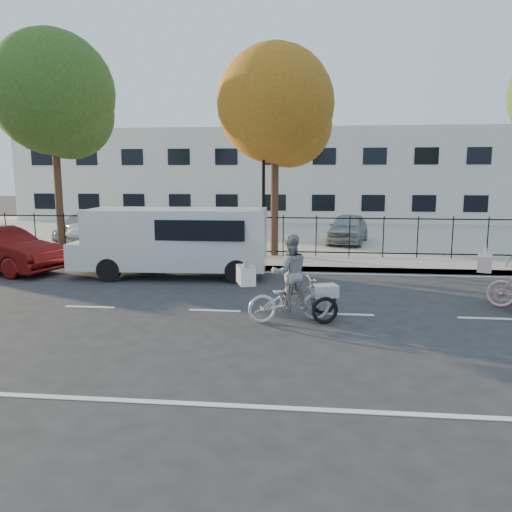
# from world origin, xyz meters

# --- Properties ---
(ground) EXTENTS (120.00, 120.00, 0.00)m
(ground) POSITION_xyz_m (0.00, 0.00, 0.00)
(ground) COLOR #333334
(road_markings) EXTENTS (60.00, 9.52, 0.01)m
(road_markings) POSITION_xyz_m (0.00, 0.00, 0.01)
(road_markings) COLOR silver
(road_markings) RESTS_ON ground
(curb) EXTENTS (60.00, 0.10, 0.15)m
(curb) POSITION_xyz_m (0.00, 5.05, 0.07)
(curb) COLOR #A8A399
(curb) RESTS_ON ground
(sidewalk) EXTENTS (60.00, 2.20, 0.15)m
(sidewalk) POSITION_xyz_m (0.00, 6.10, 0.07)
(sidewalk) COLOR #A8A399
(sidewalk) RESTS_ON ground
(parking_lot) EXTENTS (60.00, 15.60, 0.15)m
(parking_lot) POSITION_xyz_m (0.00, 15.00, 0.07)
(parking_lot) COLOR #A8A399
(parking_lot) RESTS_ON ground
(iron_fence) EXTENTS (58.00, 0.06, 1.50)m
(iron_fence) POSITION_xyz_m (0.00, 7.20, 0.90)
(iron_fence) COLOR black
(iron_fence) RESTS_ON sidewalk
(building) EXTENTS (34.00, 10.00, 6.00)m
(building) POSITION_xyz_m (0.00, 25.00, 3.00)
(building) COLOR silver
(building) RESTS_ON ground
(lamppost) EXTENTS (0.36, 0.36, 4.33)m
(lamppost) POSITION_xyz_m (0.50, 6.80, 3.11)
(lamppost) COLOR black
(lamppost) RESTS_ON sidewalk
(street_sign) EXTENTS (0.85, 0.06, 1.80)m
(street_sign) POSITION_xyz_m (-1.85, 6.80, 1.42)
(street_sign) COLOR black
(street_sign) RESTS_ON sidewalk
(zebra_trike) EXTENTS (2.19, 1.34, 1.88)m
(zebra_trike) POSITION_xyz_m (1.74, -0.64, 0.72)
(zebra_trike) COLOR silver
(zebra_trike) RESTS_ON ground
(white_van) EXTENTS (5.93, 2.22, 2.08)m
(white_van) POSITION_xyz_m (-1.95, 3.80, 1.15)
(white_van) COLOR silver
(white_van) RESTS_ON ground
(pedestrian) EXTENTS (0.66, 0.47, 1.70)m
(pedestrian) POSITION_xyz_m (-2.75, 5.40, 1.00)
(pedestrian) COLOR black
(pedestrian) RESTS_ON sidewalk
(lot_car_a) EXTENTS (2.35, 4.32, 1.19)m
(lot_car_a) POSITION_xyz_m (-8.00, 10.36, 0.74)
(lot_car_a) COLOR #9C9EA3
(lot_car_a) RESTS_ON parking_lot
(lot_car_b) EXTENTS (2.30, 4.91, 1.36)m
(lot_car_b) POSITION_xyz_m (-6.81, 9.95, 0.83)
(lot_car_b) COLOR white
(lot_car_b) RESTS_ON parking_lot
(lot_car_d) EXTENTS (2.24, 3.97, 1.28)m
(lot_car_d) POSITION_xyz_m (3.84, 11.04, 0.79)
(lot_car_d) COLOR #94969B
(lot_car_d) RESTS_ON parking_lot
(tree_west) EXTENTS (4.59, 4.59, 8.42)m
(tree_west) POSITION_xyz_m (-7.35, 7.53, 5.90)
(tree_west) COLOR #442D1D
(tree_west) RESTS_ON ground
(tree_mid) EXTENTS (4.19, 4.19, 7.68)m
(tree_mid) POSITION_xyz_m (1.01, 7.36, 5.38)
(tree_mid) COLOR #442D1D
(tree_mid) RESTS_ON ground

